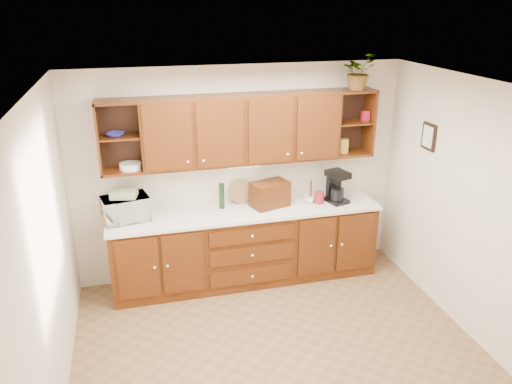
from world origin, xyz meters
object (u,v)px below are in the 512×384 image
coffee_maker (336,187)px  potted_plant (359,71)px  bread_box (270,194)px  microwave (126,208)px

coffee_maker → potted_plant: potted_plant is taller
bread_box → coffee_maker: 0.84m
microwave → coffee_maker: size_ratio=1.27×
bread_box → coffee_maker: coffee_maker is taller
bread_box → potted_plant: bearing=-15.5°
microwave → bread_box: (1.69, -0.01, 0.01)m
microwave → potted_plant: (2.75, 0.02, 1.42)m
potted_plant → coffee_maker: bearing=-158.9°
bread_box → coffee_maker: bearing=-21.1°
microwave → potted_plant: 3.10m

